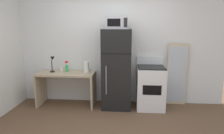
{
  "coord_description": "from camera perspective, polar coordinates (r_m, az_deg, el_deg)",
  "views": [
    {
      "loc": [
        0.33,
        -2.85,
        1.74
      ],
      "look_at": [
        0.01,
        1.1,
        0.95
      ],
      "focal_mm": 31.79,
      "sensor_mm": 36.0,
      "label": 1
    }
  ],
  "objects": [
    {
      "name": "microwave",
      "position": [
        4.17,
        1.41,
        12.63
      ],
      "size": [
        0.46,
        0.35,
        0.26
      ],
      "color": "#B7B7BC",
      "rests_on": "refrigerator"
    },
    {
      "name": "desk",
      "position": [
        4.58,
        -12.94,
        -4.26
      ],
      "size": [
        1.26,
        0.56,
        0.75
      ],
      "color": "tan",
      "rests_on": "ground"
    },
    {
      "name": "desk_lamp",
      "position": [
        4.61,
        -16.78,
        1.49
      ],
      "size": [
        0.14,
        0.12,
        0.35
      ],
      "color": "black",
      "rests_on": "desk"
    },
    {
      "name": "spray_bottle",
      "position": [
        4.58,
        -12.85,
        -0.17
      ],
      "size": [
        0.06,
        0.06,
        0.25
      ],
      "color": "green",
      "rests_on": "desk"
    },
    {
      "name": "leaning_mirror",
      "position": [
        4.69,
        18.1,
        -2.04
      ],
      "size": [
        0.44,
        0.03,
        1.4
      ],
      "color": "#C6B793",
      "rests_on": "ground"
    },
    {
      "name": "wall_back_white",
      "position": [
        4.58,
        0.42,
        5.83
      ],
      "size": [
        5.0,
        0.1,
        2.6
      ],
      "primitive_type": "cube",
      "color": "silver",
      "rests_on": "ground"
    },
    {
      "name": "coffee_mug",
      "position": [
        4.71,
        -14.26,
        -0.56
      ],
      "size": [
        0.08,
        0.08,
        0.09
      ],
      "primitive_type": "cylinder",
      "color": "white",
      "rests_on": "desk"
    },
    {
      "name": "paper_towel_roll",
      "position": [
        4.45,
        -7.37,
        -0.02
      ],
      "size": [
        0.11,
        0.11,
        0.24
      ],
      "primitive_type": "cylinder",
      "color": "white",
      "rests_on": "desk"
    },
    {
      "name": "refrigerator",
      "position": [
        4.28,
        1.36,
        -0.63
      ],
      "size": [
        0.61,
        0.62,
        1.7
      ],
      "color": "black",
      "rests_on": "ground"
    },
    {
      "name": "oven_range",
      "position": [
        4.4,
        10.97,
        -5.69
      ],
      "size": [
        0.59,
        0.61,
        1.1
      ],
      "color": "white",
      "rests_on": "ground"
    }
  ]
}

